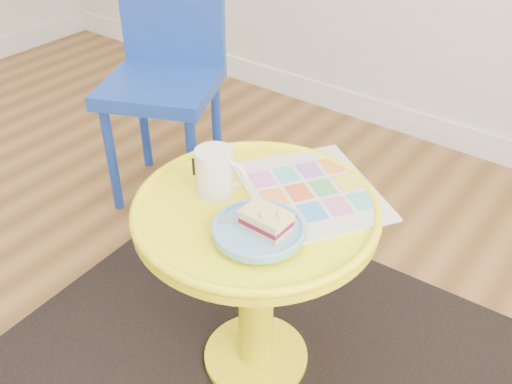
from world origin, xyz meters
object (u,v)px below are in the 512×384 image
Objects in this scene: newspaper at (311,191)px; mug at (215,171)px; plate at (259,230)px; side_table at (256,256)px; chair at (166,64)px.

newspaper is 0.23m from mug.
plate reaches higher than newspaper.
mug is 0.63× the size of plate.
chair is at bearing 147.24° from side_table.
chair is 2.57× the size of newspaper.
newspaper is at bearing 61.17° from side_table.
newspaper is 2.74× the size of mug.
plate is (0.00, -0.21, 0.02)m from newspaper.
newspaper is at bearing -49.23° from chair.
side_table is 2.88× the size of plate.
newspaper is 0.21m from plate.
newspaper is (0.07, 0.12, 0.15)m from side_table.
chair is at bearing 145.51° from plate.
chair is 7.04× the size of mug.
chair is at bearing 129.27° from mug.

